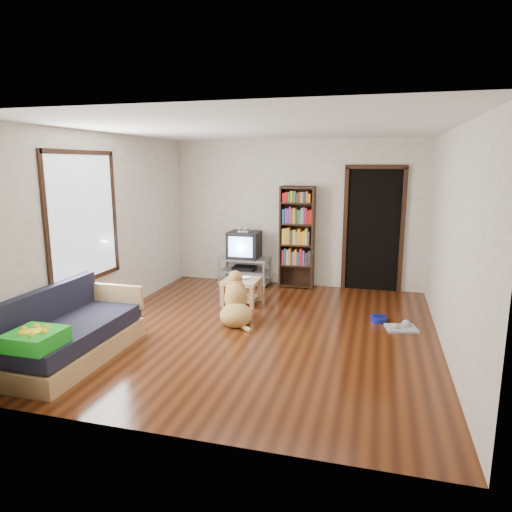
% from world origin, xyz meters
% --- Properties ---
extents(ground, '(5.00, 5.00, 0.00)m').
position_xyz_m(ground, '(0.00, 0.00, 0.00)').
color(ground, '#54240E').
rests_on(ground, ground).
extents(ceiling, '(5.00, 5.00, 0.00)m').
position_xyz_m(ceiling, '(0.00, 0.00, 2.60)').
color(ceiling, white).
rests_on(ceiling, ground).
extents(wall_back, '(4.50, 0.00, 4.50)m').
position_xyz_m(wall_back, '(0.00, 2.50, 1.30)').
color(wall_back, silver).
rests_on(wall_back, ground).
extents(wall_front, '(4.50, 0.00, 4.50)m').
position_xyz_m(wall_front, '(0.00, -2.50, 1.30)').
color(wall_front, silver).
rests_on(wall_front, ground).
extents(wall_left, '(0.00, 5.00, 5.00)m').
position_xyz_m(wall_left, '(-2.25, 0.00, 1.30)').
color(wall_left, silver).
rests_on(wall_left, ground).
extents(wall_right, '(0.00, 5.00, 5.00)m').
position_xyz_m(wall_right, '(2.25, 0.00, 1.30)').
color(wall_right, silver).
rests_on(wall_right, ground).
extents(green_cushion, '(0.48, 0.48, 0.16)m').
position_xyz_m(green_cushion, '(-1.75, -2.06, 0.50)').
color(green_cushion, green).
rests_on(green_cushion, sofa).
extents(laptop, '(0.37, 0.34, 0.02)m').
position_xyz_m(laptop, '(-0.60, 1.06, 0.41)').
color(laptop, silver).
rests_on(laptop, coffee_table).
extents(dog_bowl, '(0.22, 0.22, 0.08)m').
position_xyz_m(dog_bowl, '(1.50, 0.79, 0.04)').
color(dog_bowl, navy).
rests_on(dog_bowl, ground).
extents(grey_rag, '(0.46, 0.40, 0.03)m').
position_xyz_m(grey_rag, '(1.80, 0.54, 0.01)').
color(grey_rag, '#A8A8A8').
rests_on(grey_rag, ground).
extents(window, '(0.03, 1.46, 1.70)m').
position_xyz_m(window, '(-2.23, -0.50, 1.50)').
color(window, white).
rests_on(window, wall_left).
extents(doorway, '(1.03, 0.05, 2.19)m').
position_xyz_m(doorway, '(1.35, 2.48, 1.12)').
color(doorway, black).
rests_on(doorway, wall_back).
extents(tv_stand, '(0.90, 0.45, 0.50)m').
position_xyz_m(tv_stand, '(-0.90, 2.25, 0.27)').
color(tv_stand, '#99999E').
rests_on(tv_stand, ground).
extents(crt_tv, '(0.55, 0.52, 0.58)m').
position_xyz_m(crt_tv, '(-0.90, 2.27, 0.74)').
color(crt_tv, black).
rests_on(crt_tv, tv_stand).
extents(bookshelf, '(0.60, 0.30, 1.80)m').
position_xyz_m(bookshelf, '(0.05, 2.34, 1.00)').
color(bookshelf, black).
rests_on(bookshelf, ground).
extents(sofa, '(0.80, 1.80, 0.80)m').
position_xyz_m(sofa, '(-1.87, -1.38, 0.26)').
color(sofa, tan).
rests_on(sofa, ground).
extents(coffee_table, '(0.55, 0.55, 0.40)m').
position_xyz_m(coffee_table, '(-0.60, 1.09, 0.28)').
color(coffee_table, tan).
rests_on(coffee_table, ground).
extents(dog, '(0.59, 0.80, 0.72)m').
position_xyz_m(dog, '(-0.43, 0.26, 0.26)').
color(dog, '#BF8949').
rests_on(dog, ground).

